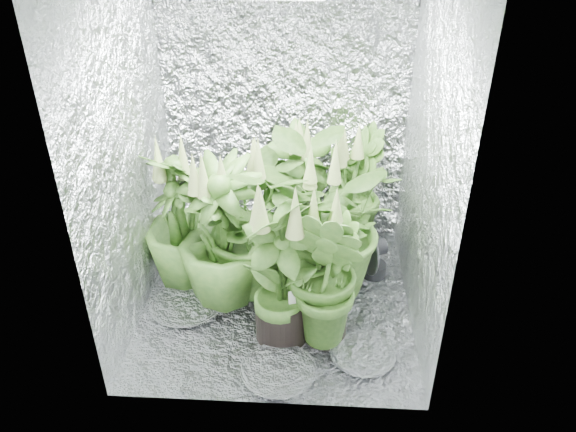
# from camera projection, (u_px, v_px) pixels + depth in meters

# --- Properties ---
(ground) EXTENTS (1.60, 1.60, 0.00)m
(ground) POSITION_uv_depth(u_px,v_px,m) (277.00, 299.00, 3.47)
(ground) COLOR silver
(ground) RESTS_ON ground
(walls) EXTENTS (1.62, 1.62, 2.00)m
(walls) POSITION_uv_depth(u_px,v_px,m) (276.00, 152.00, 2.95)
(walls) COLOR silver
(walls) RESTS_ON ground
(plant_a) EXTENTS (0.92, 0.92, 1.01)m
(plant_a) POSITION_uv_depth(u_px,v_px,m) (257.00, 222.00, 3.34)
(plant_a) COLOR black
(plant_a) RESTS_ON ground
(plant_b) EXTENTS (0.63, 0.63, 0.97)m
(plant_b) POSITION_uv_depth(u_px,v_px,m) (302.00, 192.00, 3.73)
(plant_b) COLOR black
(plant_b) RESTS_ON ground
(plant_c) EXTENTS (0.54, 0.54, 0.94)m
(plant_c) POSITION_uv_depth(u_px,v_px,m) (353.00, 192.00, 3.78)
(plant_c) COLOR black
(plant_c) RESTS_ON ground
(plant_d) EXTENTS (0.69, 0.69, 0.98)m
(plant_d) POSITION_uv_depth(u_px,v_px,m) (182.00, 220.00, 3.41)
(plant_d) COLOR black
(plant_d) RESTS_ON ground
(plant_e) EXTENTS (0.92, 0.92, 1.04)m
(plant_e) POSITION_uv_depth(u_px,v_px,m) (324.00, 225.00, 3.28)
(plant_e) COLOR black
(plant_e) RESTS_ON ground
(plant_f) EXTENTS (0.68, 0.68, 1.01)m
(plant_f) POSITION_uv_depth(u_px,v_px,m) (281.00, 271.00, 2.97)
(plant_f) COLOR black
(plant_f) RESTS_ON ground
(plant_g) EXTENTS (0.66, 0.66, 0.94)m
(plant_g) POSITION_uv_depth(u_px,v_px,m) (327.00, 274.00, 2.97)
(plant_g) COLOR black
(plant_g) RESTS_ON ground
(plant_h) EXTENTS (0.69, 0.69, 1.00)m
(plant_h) POSITION_uv_depth(u_px,v_px,m) (221.00, 235.00, 3.25)
(plant_h) COLOR black
(plant_h) RESTS_ON ground
(circulation_fan) EXTENTS (0.21, 0.33, 0.40)m
(circulation_fan) POSITION_uv_depth(u_px,v_px,m) (371.00, 255.00, 3.59)
(circulation_fan) COLOR black
(circulation_fan) RESTS_ON ground
(plant_label) EXTENTS (0.05, 0.03, 0.08)m
(plant_label) POSITION_uv_depth(u_px,v_px,m) (293.00, 298.00, 3.02)
(plant_label) COLOR white
(plant_label) RESTS_ON plant_f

